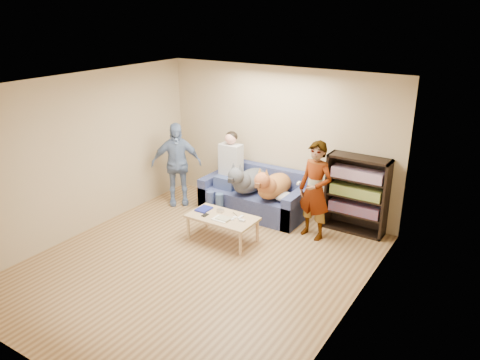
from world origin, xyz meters
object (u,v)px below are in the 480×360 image
Objects in this scene: person_standing_right at (315,191)px; person_standing_left at (176,164)px; notebook_blue at (204,209)px; bookshelf at (357,193)px; dog_tan at (273,185)px; camera_silver at (220,211)px; sofa at (255,197)px; dog_gray at (248,180)px; coffee_table at (222,219)px; person_seated at (228,169)px.

person_standing_right reaches higher than person_standing_left.
notebook_blue is 2.52m from bookshelf.
person_standing_left is 1.33× the size of dog_tan.
person_standing_left is 1.64m from camera_silver.
person_standing_right reaches higher than notebook_blue.
person_standing_right reaches higher than camera_silver.
sofa is 1.86m from bookshelf.
sofa is (-0.02, 1.12, -0.16)m from camera_silver.
camera_silver is 0.09× the size of dog_gray.
bookshelf is at bearing 34.64° from notebook_blue.
sofa is at bearing 77.56° from notebook_blue.
notebook_blue is 2.36× the size of camera_silver.
sofa is at bearing 90.87° from camera_silver.
camera_silver is 0.18m from coffee_table.
camera_silver is 0.08× the size of bookshelf.
sofa is (-1.30, 0.33, -0.52)m from person_standing_right.
person_standing_left is 14.33× the size of camera_silver.
dog_gray is (0.46, -0.04, -0.11)m from person_seated.
sofa is 1.61× the size of dog_tan.
dog_tan is at bearing 56.02° from notebook_blue.
dog_gray is at bearing -177.94° from dog_tan.
camera_silver is 0.98m from dog_gray.
bookshelf is (1.84, 0.40, 0.02)m from dog_gray.
person_standing_left reaches higher than dog_gray.
person_standing_left reaches higher than notebook_blue.
person_standing_right reaches higher than person_seated.
bookshelf is at bearing 41.58° from coffee_table.
person_standing_right is at bearing -6.48° from person_seated.
person_seated is at bearing -171.10° from bookshelf.
bookshelf is at bearing 15.69° from dog_tan.
person_standing_right is 1.55m from camera_silver.
person_standing_left reaches higher than person_seated.
sofa is 0.71m from person_seated.
coffee_table is at bearing -129.50° from person_standing_right.
coffee_table is at bearing -67.36° from person_standing_left.
dog_tan is 1.07× the size of coffee_table.
sofa reaches higher than notebook_blue.
bookshelf is at bearing 61.27° from person_standing_right.
person_seated is at bearing -165.83° from sofa.
bookshelf is at bearing 8.90° from person_seated.
bookshelf reaches higher than coffee_table.
sofa is at bearing -172.60° from bookshelf.
dog_gray is 1.07× the size of dog_tan.
dog_tan is (1.88, 0.31, -0.13)m from person_standing_left.
person_seated is at bearing 178.70° from dog_tan.
camera_silver is 0.07× the size of person_seated.
dog_tan is at bearing -164.31° from bookshelf.
notebook_blue is at bearing -77.37° from person_seated.
sofa reaches higher than camera_silver.
sofa is 1.73× the size of coffee_table.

